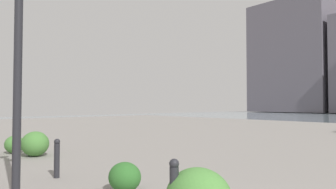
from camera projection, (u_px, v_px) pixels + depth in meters
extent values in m
cube|color=#5B5660|center=(297.00, 59.00, 68.92)|extent=(16.79, 14.83, 24.12)
cube|color=#403C43|center=(296.00, 1.00, 69.36)|extent=(6.04, 5.34, 2.40)
cylinder|color=#232328|center=(18.00, 78.00, 5.32)|extent=(0.14, 0.14, 4.12)
sphere|color=#232328|center=(174.00, 164.00, 3.93)|extent=(0.13, 0.13, 0.13)
cylinder|color=#232328|center=(57.00, 161.00, 6.61)|extent=(0.12, 0.12, 0.74)
sphere|color=#232328|center=(57.00, 142.00, 6.62)|extent=(0.13, 0.13, 0.13)
ellipsoid|color=#477F38|center=(35.00, 144.00, 9.36)|extent=(0.90, 0.81, 0.76)
ellipsoid|color=#477F38|center=(14.00, 144.00, 9.96)|extent=(0.67, 0.60, 0.57)
ellipsoid|color=#2D6628|center=(125.00, 177.00, 5.53)|extent=(0.64, 0.57, 0.54)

